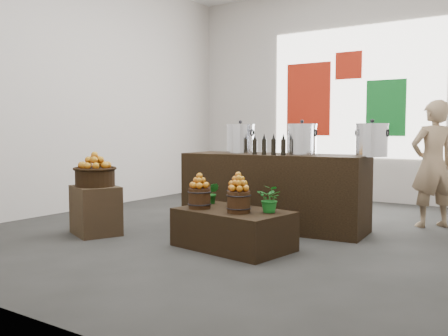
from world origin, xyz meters
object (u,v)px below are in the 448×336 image
Objects in this scene: counter at (274,191)px; stock_pot_center at (302,140)px; crate at (96,210)px; display_table at (233,229)px; stock_pot_right at (372,141)px; stock_pot_left at (240,139)px; wicker_basket at (95,177)px; shopper at (433,164)px.

stock_pot_center is (0.38, 0.03, 0.68)m from counter.
crate is 0.49× the size of display_table.
stock_pot_right is at bearing 59.87° from display_table.
stock_pot_left is (1.17, 1.55, 0.88)m from crate.
stock_pot_left reaches higher than wicker_basket.
display_table is 3.31× the size of stock_pot_center.
stock_pot_left is at bearing 127.19° from display_table.
crate is 0.36× the size of shopper.
wicker_basket is 2.66m from stock_pot_center.
stock_pot_center is (0.21, 1.29, 0.97)m from display_table.
counter reaches higher than crate.
shopper reaches higher than stock_pot_left.
shopper reaches higher than counter.
counter is (1.67, 1.59, 0.19)m from crate.
counter reaches higher than display_table.
stock_pot_right is at bearing 24.31° from shopper.
stock_pot_left is 1.76m from stock_pot_right.
wicker_basket is 0.20× the size of counter.
counter reaches higher than wicker_basket.
wicker_basket reaches higher than display_table.
crate is at bearing -127.21° from stock_pot_left.
stock_pot_right is (2.93, 1.70, 0.46)m from wicker_basket.
crate is 2.13m from stock_pot_left.
shopper is at bearing 30.47° from stock_pot_left.
stock_pot_right is (1.26, 0.11, 0.68)m from counter.
stock_pot_center is at bearing -174.89° from stock_pot_right.
wicker_basket is at bearing -161.32° from display_table.
wicker_basket is at bearing -3.58° from shopper.
crate is 1.62× the size of stock_pot_center.
stock_pot_right is at bearing 30.16° from wicker_basket.
stock_pot_left and stock_pot_center have the same top height.
stock_pot_left reaches higher than crate.
stock_pot_left is at bearing -180.00° from counter.
stock_pot_center reaches higher than crate.
crate is at bearing -141.47° from counter.
stock_pot_left is at bearing -174.89° from stock_pot_right.
shopper is at bearing 31.06° from counter.
shopper is at bearing 66.69° from display_table.
shopper is (1.73, 1.26, 0.36)m from counter.
stock_pot_center is at bearing 5.11° from stock_pot_left.
stock_pot_center is at bearing -0.00° from counter.
shopper is (1.35, 1.23, -0.33)m from stock_pot_center.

